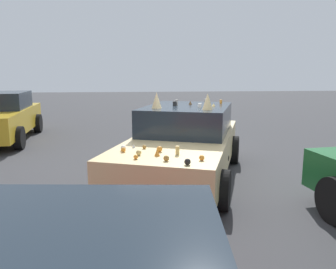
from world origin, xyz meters
TOP-DOWN VIEW (x-y plane):
  - ground_plane at (0.00, 0.00)m, footprint 60.00×60.00m
  - art_car_decorated at (0.11, -0.04)m, footprint 4.89×3.24m

SIDE VIEW (x-z plane):
  - ground_plane at x=0.00m, z-range 0.00..0.00m
  - art_car_decorated at x=0.11m, z-range -0.14..1.58m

